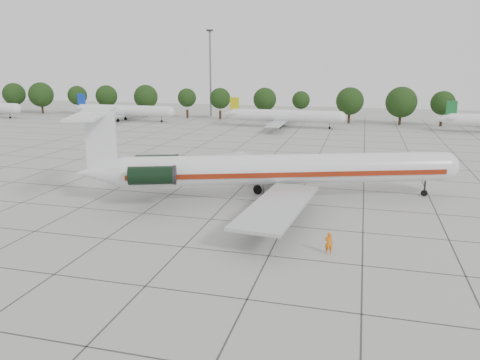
{
  "coord_description": "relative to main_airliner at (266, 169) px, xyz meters",
  "views": [
    {
      "loc": [
        15.21,
        -45.58,
        16.72
      ],
      "look_at": [
        2.2,
        4.19,
        3.5
      ],
      "focal_mm": 35.0,
      "sensor_mm": 36.0,
      "label": 1
    }
  ],
  "objects": [
    {
      "name": "ground_crew",
      "position": [
        8.7,
        -14.75,
        -2.88
      ],
      "size": [
        0.81,
        0.6,
        2.02
      ],
      "primitive_type": "imported",
      "rotation": [
        0.0,
        0.0,
        3.31
      ],
      "color": "orange",
      "rests_on": "ground"
    },
    {
      "name": "main_airliner",
      "position": [
        0.0,
        0.0,
        0.0
      ],
      "size": [
        45.73,
        34.81,
        11.0
      ],
      "rotation": [
        0.0,
        0.0,
        0.34
      ],
      "color": "silver",
      "rests_on": "ground"
    },
    {
      "name": "bg_airliner_c",
      "position": [
        -8.26,
        63.95,
        -0.98
      ],
      "size": [
        28.24,
        27.2,
        7.4
      ],
      "color": "silver",
      "rests_on": "ground"
    },
    {
      "name": "bg_airliner_b",
      "position": [
        -54.2,
        65.34,
        -0.98
      ],
      "size": [
        28.24,
        27.2,
        7.4
      ],
      "color": "silver",
      "rests_on": "ground"
    },
    {
      "name": "floodlight_mast",
      "position": [
        -34.33,
        83.37,
        10.4
      ],
      "size": [
        1.6,
        1.6,
        25.45
      ],
      "color": "slate",
      "rests_on": "ground"
    },
    {
      "name": "ground",
      "position": [
        -4.33,
        -8.63,
        -3.89
      ],
      "size": [
        260.0,
        260.0,
        0.0
      ],
      "primitive_type": "plane",
      "color": "#A4A49D",
      "rests_on": "ground"
    },
    {
      "name": "tree_line",
      "position": [
        -16.01,
        76.37,
        2.09
      ],
      "size": [
        249.86,
        8.44,
        10.22
      ],
      "color": "#332114",
      "rests_on": "ground"
    },
    {
      "name": "apron_joints",
      "position": [
        -4.33,
        6.37,
        -3.88
      ],
      "size": [
        170.0,
        170.0,
        0.02
      ],
      "primitive_type": "cube",
      "color": "#383838",
      "rests_on": "ground"
    }
  ]
}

